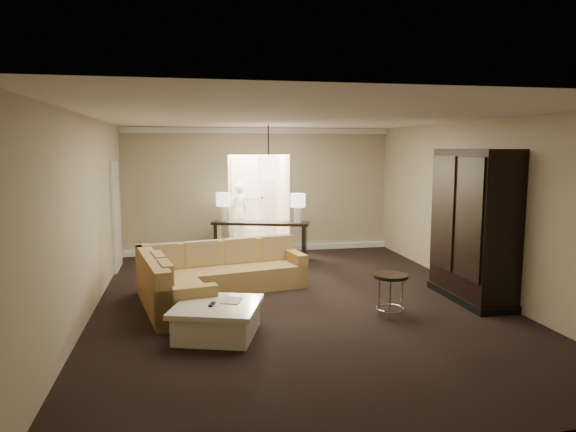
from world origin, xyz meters
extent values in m
plane|color=black|center=(0.00, 0.00, 0.00)|extent=(8.00, 8.00, 0.00)
cube|color=#BCAC8E|center=(0.00, 4.00, 1.40)|extent=(6.00, 0.04, 2.80)
cube|color=#BCAC8E|center=(0.00, -4.00, 1.40)|extent=(6.00, 0.04, 2.80)
cube|color=#BCAC8E|center=(-3.00, 0.00, 1.40)|extent=(0.04, 8.00, 2.80)
cube|color=#BCAC8E|center=(3.00, 0.00, 1.40)|extent=(0.04, 8.00, 2.80)
cube|color=white|center=(0.00, 0.00, 2.80)|extent=(6.00, 8.00, 0.02)
cube|color=white|center=(0.00, 3.95, 2.73)|extent=(6.00, 0.10, 0.12)
cube|color=white|center=(0.00, 3.95, 0.06)|extent=(6.00, 0.10, 0.12)
cube|color=silver|center=(-2.97, 2.80, 1.05)|extent=(0.05, 0.90, 2.10)
cube|color=silver|center=(0.00, 5.00, 0.00)|extent=(1.40, 2.00, 0.01)
cube|color=beige|center=(-0.70, 5.00, 1.40)|extent=(0.04, 2.00, 2.80)
cube|color=beige|center=(0.70, 5.00, 1.40)|extent=(0.04, 2.00, 2.80)
cube|color=beige|center=(0.00, 6.00, 1.40)|extent=(1.40, 0.04, 2.80)
cube|color=silver|center=(0.00, 5.97, 1.05)|extent=(0.90, 0.05, 2.10)
cube|color=brown|center=(-1.06, 0.87, 0.19)|extent=(2.81, 1.33, 0.38)
cube|color=brown|center=(-1.78, -0.34, 0.19)|extent=(1.05, 1.40, 0.38)
cube|color=brown|center=(-1.11, 1.16, 0.59)|extent=(2.70, 0.75, 0.42)
cube|color=brown|center=(-2.16, 0.05, 0.59)|extent=(0.64, 2.17, 0.42)
cube|color=brown|center=(0.18, 1.12, 0.28)|extent=(0.34, 0.83, 0.56)
cube|color=brown|center=(-1.67, -0.87, 0.28)|extent=(0.83, 0.34, 0.56)
cube|color=#9A8252|center=(-2.08, 0.92, 0.60)|extent=(0.58, 0.25, 0.42)
cube|color=#9A8252|center=(-1.41, 1.05, 0.60)|extent=(0.58, 0.25, 0.42)
cube|color=#9A8252|center=(-0.75, 1.19, 0.60)|extent=(0.58, 0.25, 0.42)
cube|color=#9A8252|center=(-0.09, 1.32, 0.60)|extent=(0.58, 0.25, 0.42)
cube|color=#9A8252|center=(-2.07, 0.16, 0.60)|extent=(0.25, 0.56, 0.42)
cube|color=#9A8252|center=(-1.95, -0.46, 0.60)|extent=(0.25, 0.56, 0.42)
cube|color=silver|center=(-1.30, -1.20, 0.17)|extent=(1.16, 1.16, 0.35)
cube|color=silver|center=(-1.30, -1.20, 0.38)|extent=(1.29, 1.29, 0.06)
cube|color=black|center=(-1.36, -1.23, 0.42)|extent=(0.10, 0.17, 0.02)
cube|color=beige|center=(-1.10, -1.10, 0.41)|extent=(0.31, 0.36, 0.01)
cube|color=black|center=(-0.09, 3.20, 0.77)|extent=(2.10, 1.09, 0.06)
cube|color=black|center=(-0.98, 3.50, 0.37)|extent=(0.20, 0.42, 0.75)
cube|color=black|center=(0.79, 2.90, 0.37)|extent=(0.20, 0.42, 0.75)
cube|color=black|center=(-0.09, 3.20, 0.11)|extent=(2.00, 1.02, 0.04)
cube|color=black|center=(2.70, -0.41, 1.17)|extent=(0.65, 1.56, 2.34)
cube|color=black|center=(2.37, -0.80, 1.33)|extent=(0.03, 0.69, 1.78)
cube|color=black|center=(2.37, -0.02, 1.33)|extent=(0.03, 0.69, 1.78)
cube|color=black|center=(2.70, -0.41, 0.06)|extent=(0.69, 1.62, 0.11)
cylinder|color=black|center=(1.13, -0.92, 0.58)|extent=(0.48, 0.48, 0.04)
torus|color=silver|center=(1.13, -0.92, 0.11)|extent=(0.40, 0.40, 0.03)
cylinder|color=silver|center=(1.32, -0.90, 0.28)|extent=(0.03, 0.03, 0.57)
cylinder|color=silver|center=(1.03, -0.77, 0.28)|extent=(0.03, 0.03, 0.57)
cylinder|color=silver|center=(1.06, -1.09, 0.28)|extent=(0.03, 0.03, 0.57)
cylinder|color=white|center=(-0.85, 3.45, 0.96)|extent=(0.15, 0.15, 0.33)
cylinder|color=#FFEABF|center=(-0.85, 3.45, 1.26)|extent=(0.32, 0.32, 0.28)
cylinder|color=white|center=(0.66, 2.95, 0.96)|extent=(0.15, 0.15, 0.33)
cylinder|color=#FFEABF|center=(0.66, 2.95, 1.26)|extent=(0.32, 0.32, 0.28)
cylinder|color=black|center=(0.00, 2.70, 2.50)|extent=(0.02, 0.02, 0.60)
cube|color=#FFEAC6|center=(0.00, 2.70, 1.95)|extent=(0.38, 0.38, 0.48)
imported|color=silver|center=(-0.32, 5.58, 0.82)|extent=(0.70, 0.60, 1.63)
camera|label=1|loc=(-1.66, -7.48, 2.35)|focal=32.00mm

